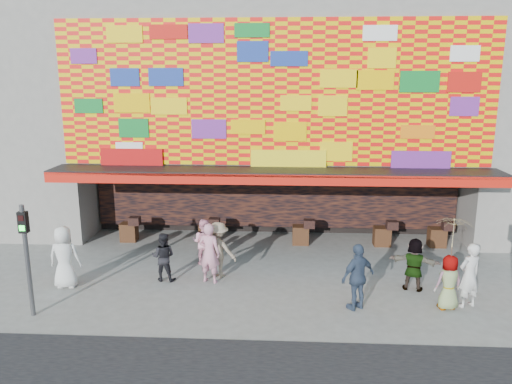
% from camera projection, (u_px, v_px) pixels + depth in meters
% --- Properties ---
extents(ground, '(90.00, 90.00, 0.00)m').
position_uv_depth(ground, '(270.00, 296.00, 14.25)').
color(ground, slate).
rests_on(ground, ground).
extents(shop_building, '(15.20, 9.40, 10.00)m').
position_uv_depth(shop_building, '(276.00, 98.00, 21.00)').
color(shop_building, gray).
rests_on(shop_building, ground).
extents(signal_left, '(0.22, 0.20, 3.00)m').
position_uv_depth(signal_left, '(26.00, 248.00, 12.70)').
color(signal_left, '#59595B').
rests_on(signal_left, ground).
extents(ped_a, '(0.94, 0.64, 1.87)m').
position_uv_depth(ped_a, '(65.00, 257.00, 14.67)').
color(ped_a, silver).
rests_on(ped_a, ground).
extents(ped_b, '(0.78, 0.62, 1.86)m').
position_uv_depth(ped_b, '(209.00, 253.00, 15.03)').
color(ped_b, '#CB839B').
rests_on(ped_b, ground).
extents(ped_c, '(0.77, 0.62, 1.51)m').
position_uv_depth(ped_c, '(163.00, 257.00, 15.20)').
color(ped_c, black).
rests_on(ped_c, ground).
extents(ped_d, '(1.28, 0.97, 1.77)m').
position_uv_depth(ped_d, '(218.00, 250.00, 15.43)').
color(ped_d, gray).
rests_on(ped_d, ground).
extents(ped_e, '(1.14, 0.97, 1.84)m').
position_uv_depth(ped_e, '(358.00, 277.00, 13.28)').
color(ped_e, '#35455E').
rests_on(ped_e, ground).
extents(ped_f, '(1.53, 0.89, 1.57)m').
position_uv_depth(ped_f, '(414.00, 264.00, 14.52)').
color(ped_f, gray).
rests_on(ped_f, ground).
extents(ped_g, '(0.83, 0.64, 1.51)m').
position_uv_depth(ped_g, '(449.00, 282.00, 13.32)').
color(ped_g, gray).
rests_on(ped_g, ground).
extents(ped_h, '(0.77, 0.65, 1.80)m').
position_uv_depth(ped_h, '(469.00, 275.00, 13.41)').
color(ped_h, silver).
rests_on(ped_h, ground).
extents(ped_i, '(0.84, 0.71, 1.54)m').
position_uv_depth(ped_i, '(203.00, 242.00, 16.54)').
color(ped_i, '#F8A0BC').
rests_on(ped_i, ground).
extents(parasol, '(1.06, 1.07, 1.80)m').
position_uv_depth(parasol, '(453.00, 234.00, 13.01)').
color(parasol, beige).
rests_on(parasol, ground).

